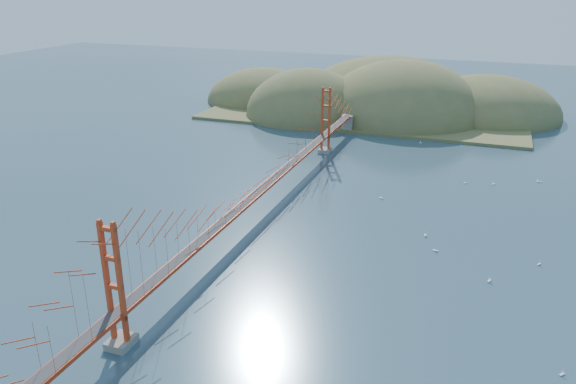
% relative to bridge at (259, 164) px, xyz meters
% --- Properties ---
extents(ground, '(320.00, 320.00, 0.00)m').
position_rel_bridge_xyz_m(ground, '(0.00, -0.18, -7.01)').
color(ground, '#2F4C5F').
rests_on(ground, ground).
extents(bridge, '(2.20, 94.40, 12.00)m').
position_rel_bridge_xyz_m(bridge, '(0.00, 0.00, 0.00)').
color(bridge, gray).
rests_on(bridge, ground).
extents(far_headlands, '(84.00, 58.00, 25.00)m').
position_rel_bridge_xyz_m(far_headlands, '(2.21, 68.33, -7.01)').
color(far_headlands, olive).
rests_on(far_headlands, ground).
extents(sailboat_9, '(0.59, 0.59, 0.63)m').
position_rel_bridge_xyz_m(sailboat_9, '(34.17, -2.17, -6.86)').
color(sailboat_9, white).
rests_on(sailboat_9, ground).
extents(sailboat_4, '(0.51, 0.51, 0.58)m').
position_rel_bridge_xyz_m(sailboat_4, '(24.73, 21.88, -6.87)').
color(sailboat_4, white).
rests_on(sailboat_4, ground).
extents(sailboat_8, '(0.67, 0.67, 0.70)m').
position_rel_bridge_xyz_m(sailboat_8, '(28.76, 22.80, -6.85)').
color(sailboat_8, white).
rests_on(sailboat_8, ground).
extents(sailboat_0, '(0.59, 0.61, 0.69)m').
position_rel_bridge_xyz_m(sailboat_0, '(21.49, 0.94, -6.86)').
color(sailboat_0, white).
rests_on(sailboat_0, ground).
extents(sailboat_3, '(0.58, 0.58, 0.62)m').
position_rel_bridge_xyz_m(sailboat_3, '(6.00, 16.65, -6.87)').
color(sailboat_3, white).
rests_on(sailboat_3, ground).
extents(sailboat_2, '(0.64, 0.58, 0.73)m').
position_rel_bridge_xyz_m(sailboat_2, '(23.14, -2.79, -6.85)').
color(sailboat_2, white).
rests_on(sailboat_2, ground).
extents(sailboat_7, '(0.58, 0.47, 0.67)m').
position_rel_bridge_xyz_m(sailboat_7, '(35.47, 26.25, -6.86)').
color(sailboat_7, white).
rests_on(sailboat_7, ground).
extents(sailboat_15, '(0.52, 0.61, 0.70)m').
position_rel_bridge_xyz_m(sailboat_15, '(35.12, 26.49, -6.85)').
color(sailboat_15, white).
rests_on(sailboat_15, ground).
extents(sailboat_16, '(0.59, 0.58, 0.66)m').
position_rel_bridge_xyz_m(sailboat_16, '(13.99, 11.21, -6.86)').
color(sailboat_16, white).
rests_on(sailboat_16, ground).
extents(sailboat_12, '(0.50, 0.50, 0.56)m').
position_rel_bridge_xyz_m(sailboat_12, '(15.24, 41.82, -6.87)').
color(sailboat_12, white).
rests_on(sailboat_12, ground).
extents(sailboat_14, '(0.63, 0.66, 0.74)m').
position_rel_bridge_xyz_m(sailboat_14, '(29.18, -7.88, -6.85)').
color(sailboat_14, white).
rests_on(sailboat_14, ground).
extents(sailboat_13, '(0.59, 0.59, 0.62)m').
position_rel_bridge_xyz_m(sailboat_13, '(35.09, -21.22, -6.87)').
color(sailboat_13, white).
rests_on(sailboat_13, ground).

